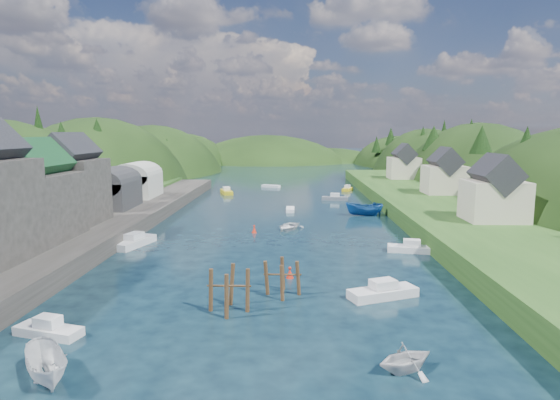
{
  "coord_description": "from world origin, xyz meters",
  "views": [
    {
      "loc": [
        1.91,
        -36.58,
        13.49
      ],
      "look_at": [
        0.0,
        28.0,
        4.0
      ],
      "focal_mm": 30.0,
      "sensor_mm": 36.0,
      "label": 1
    }
  ],
  "objects_px": {
    "piling_cluster_far": "(282,281)",
    "channel_buoy_far": "(254,229)",
    "piling_cluster_near": "(229,294)",
    "channel_buoy_near": "(290,273)"
  },
  "relations": [
    {
      "from": "channel_buoy_near",
      "to": "piling_cluster_far",
      "type": "bearing_deg",
      "value": -97.26
    },
    {
      "from": "piling_cluster_near",
      "to": "piling_cluster_far",
      "type": "xyz_separation_m",
      "value": [
        3.93,
        3.73,
        -0.21
      ]
    },
    {
      "from": "piling_cluster_near",
      "to": "channel_buoy_far",
      "type": "xyz_separation_m",
      "value": [
        -0.45,
        27.61,
        -0.91
      ]
    },
    {
      "from": "piling_cluster_near",
      "to": "piling_cluster_far",
      "type": "height_order",
      "value": "piling_cluster_near"
    },
    {
      "from": "piling_cluster_far",
      "to": "channel_buoy_near",
      "type": "distance_m",
      "value": 4.6
    },
    {
      "from": "channel_buoy_far",
      "to": "channel_buoy_near",
      "type": "bearing_deg",
      "value": -75.66
    },
    {
      "from": "piling_cluster_near",
      "to": "channel_buoy_near",
      "type": "distance_m",
      "value": 9.44
    },
    {
      "from": "channel_buoy_near",
      "to": "channel_buoy_far",
      "type": "xyz_separation_m",
      "value": [
        -4.95,
        19.37,
        0.0
      ]
    },
    {
      "from": "channel_buoy_near",
      "to": "channel_buoy_far",
      "type": "distance_m",
      "value": 19.99
    },
    {
      "from": "piling_cluster_far",
      "to": "channel_buoy_far",
      "type": "bearing_deg",
      "value": 100.39
    }
  ]
}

